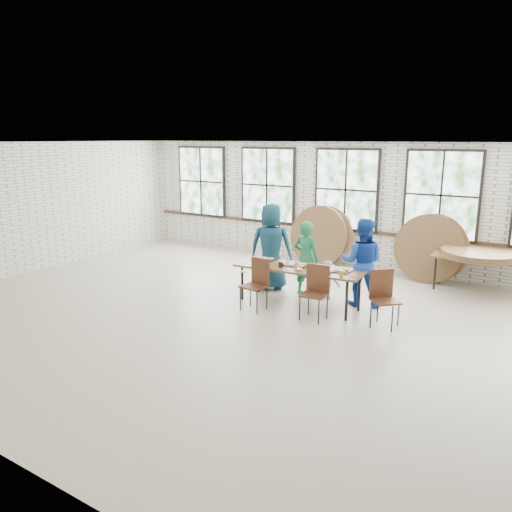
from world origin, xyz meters
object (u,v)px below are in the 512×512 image
at_px(chair_near_right, 316,287).
at_px(storage_table, 479,259).
at_px(dining_table, 299,270).
at_px(chair_near_left, 257,280).

xyz_separation_m(chair_near_right, storage_table, (2.13, 3.15, 0.13)).
xyz_separation_m(dining_table, storage_table, (2.70, 2.69, -0.00)).
relative_size(dining_table, chair_near_right, 2.59).
distance_m(dining_table, chair_near_right, 0.75).
relative_size(dining_table, chair_near_left, 2.59).
distance_m(chair_near_left, storage_table, 4.63).
xyz_separation_m(chair_near_left, chair_near_right, (1.12, 0.14, 0.00)).
bearing_deg(dining_table, storage_table, 40.21).
distance_m(dining_table, chair_near_left, 0.82).
bearing_deg(chair_near_right, storage_table, 50.42).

